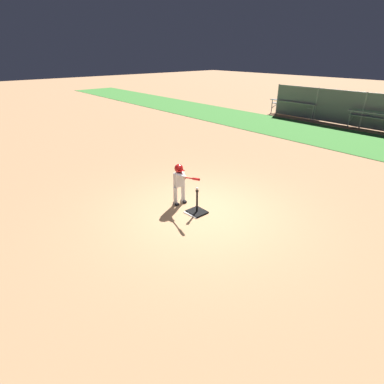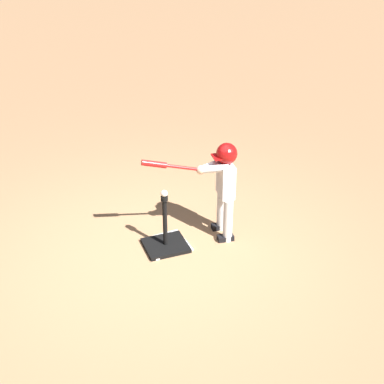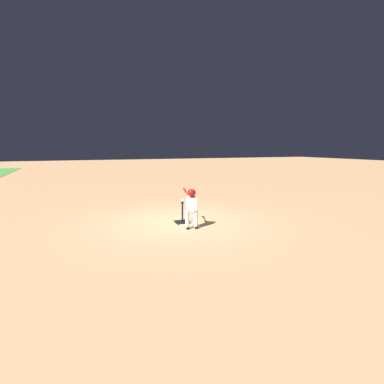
# 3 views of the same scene
# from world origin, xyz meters

# --- Properties ---
(ground_plane) EXTENTS (90.00, 90.00, 0.00)m
(ground_plane) POSITION_xyz_m (0.00, 0.00, 0.00)
(ground_plane) COLOR #AD7F56
(grass_outfield_strip) EXTENTS (56.00, 4.18, 0.02)m
(grass_outfield_strip) POSITION_xyz_m (0.00, 9.79, 0.01)
(grass_outfield_strip) COLOR #3D7F33
(grass_outfield_strip) RESTS_ON ground_plane
(home_plate) EXTENTS (0.47, 0.47, 0.02)m
(home_plate) POSITION_xyz_m (-0.14, -0.13, 0.01)
(home_plate) COLOR white
(home_plate) RESTS_ON ground_plane
(batting_tee) EXTENTS (0.46, 0.41, 0.64)m
(batting_tee) POSITION_xyz_m (-0.12, -0.10, 0.08)
(batting_tee) COLOR black
(batting_tee) RESTS_ON ground_plane
(batter_child) EXTENTS (1.02, 0.36, 1.12)m
(batter_child) POSITION_xyz_m (-0.78, -0.12, 0.71)
(batter_child) COLOR silver
(batter_child) RESTS_ON ground_plane
(baseball) EXTENTS (0.07, 0.07, 0.07)m
(baseball) POSITION_xyz_m (-0.12, -0.10, 0.67)
(baseball) COLOR white
(baseball) RESTS_ON batting_tee
(bleachers_far_right) EXTENTS (3.31, 1.84, 0.92)m
(bleachers_far_right) POSITION_xyz_m (-5.48, 13.40, 0.45)
(bleachers_far_right) COLOR #93969E
(bleachers_far_right) RESTS_ON ground_plane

